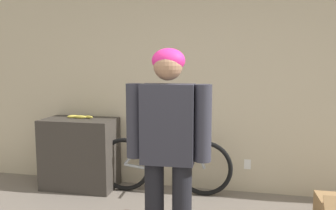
# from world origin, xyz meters

# --- Properties ---
(wall_back) EXTENTS (8.00, 0.07, 2.60)m
(wall_back) POSITION_xyz_m (0.00, 2.64, 1.30)
(wall_back) COLOR beige
(wall_back) RESTS_ON ground_plane
(side_shelf) EXTENTS (0.91, 0.50, 0.88)m
(side_shelf) POSITION_xyz_m (-1.52, 2.34, 0.44)
(side_shelf) COLOR #38332D
(side_shelf) RESTS_ON ground_plane
(person) EXTENTS (0.66, 0.24, 1.67)m
(person) POSITION_xyz_m (-0.10, 1.01, 0.98)
(person) COLOR black
(person) RESTS_ON ground_plane
(bicycle) EXTENTS (1.65, 0.46, 0.74)m
(bicycle) POSITION_xyz_m (-0.44, 2.37, 0.35)
(bicycle) COLOR black
(bicycle) RESTS_ON ground_plane
(banana) EXTENTS (0.36, 0.10, 0.04)m
(banana) POSITION_xyz_m (-1.53, 2.38, 0.90)
(banana) COLOR #EAD64C
(banana) RESTS_ON side_shelf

